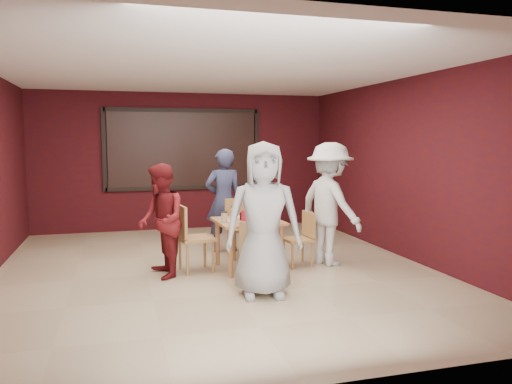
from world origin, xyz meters
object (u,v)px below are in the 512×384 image
object	(u,v)px
diner_right	(330,204)
dining_table	(248,226)
chair_front	(256,249)
chair_right	(302,235)
chair_left	(191,234)
diner_back	(224,200)
chair_back	(241,224)
diner_left	(161,221)
diner_front	(263,220)

from	to	relation	value
diner_right	dining_table	bearing A→B (deg)	69.04
chair_front	chair_right	xyz separation A→B (m)	(0.93, 0.82, -0.03)
dining_table	chair_left	xyz separation A→B (m)	(-0.81, 0.07, -0.09)
dining_table	diner_back	world-z (taller)	diner_back
chair_right	chair_back	bearing A→B (deg)	131.49
chair_left	diner_back	size ratio (longest dim) A/B	0.56
chair_right	diner_left	bearing A→B (deg)	-177.99
chair_back	chair_left	size ratio (longest dim) A/B	0.97
dining_table	chair_back	distance (m)	0.81
diner_back	diner_left	world-z (taller)	diner_back
diner_back	diner_right	world-z (taller)	diner_right
dining_table	diner_back	distance (m)	1.25
chair_right	diner_right	xyz separation A→B (m)	(0.42, -0.03, 0.45)
chair_left	diner_back	bearing A→B (deg)	58.38
dining_table	diner_left	distance (m)	1.24
chair_back	diner_back	bearing A→B (deg)	113.00
chair_left	diner_right	world-z (taller)	diner_right
diner_front	diner_left	size ratio (longest dim) A/B	1.19
dining_table	diner_right	distance (m)	1.26
chair_front	chair_left	world-z (taller)	chair_left
chair_back	diner_back	xyz separation A→B (m)	(-0.18, 0.43, 0.33)
diner_front	diner_back	distance (m)	2.46
chair_left	diner_left	distance (m)	0.50
chair_left	chair_right	size ratio (longest dim) A/B	1.19
diner_back	diner_left	distance (m)	1.74
dining_table	diner_left	bearing A→B (deg)	-175.82
diner_left	diner_right	world-z (taller)	diner_right
dining_table	chair_front	bearing A→B (deg)	-97.73
diner_back	diner_right	distance (m)	1.84
chair_right	diner_back	bearing A→B (deg)	126.00
chair_right	diner_back	size ratio (longest dim) A/B	0.47
chair_right	chair_left	bearing A→B (deg)	176.98
diner_front	diner_right	bearing A→B (deg)	50.30
dining_table	diner_front	bearing A→B (deg)	-96.28
chair_front	diner_right	xyz separation A→B (m)	(1.35, 0.79, 0.43)
dining_table	diner_back	size ratio (longest dim) A/B	0.55
dining_table	chair_right	distance (m)	0.83
diner_right	diner_back	bearing A→B (deg)	27.31
chair_front	diner_front	size ratio (longest dim) A/B	0.46
chair_front	chair_right	bearing A→B (deg)	41.51
chair_left	diner_right	distance (m)	2.08
chair_back	diner_right	xyz separation A→B (m)	(1.15, -0.85, 0.39)
chair_front	diner_front	bearing A→B (deg)	-93.13
chair_front	diner_back	size ratio (longest dim) A/B	0.50
dining_table	diner_right	size ratio (longest dim) A/B	0.52
chair_left	diner_right	size ratio (longest dim) A/B	0.52
diner_front	diner_right	world-z (taller)	diner_front
dining_table	chair_front	size ratio (longest dim) A/B	1.12
chair_back	chair_left	distance (m)	1.16
chair_front	diner_right	size ratio (longest dim) A/B	0.47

